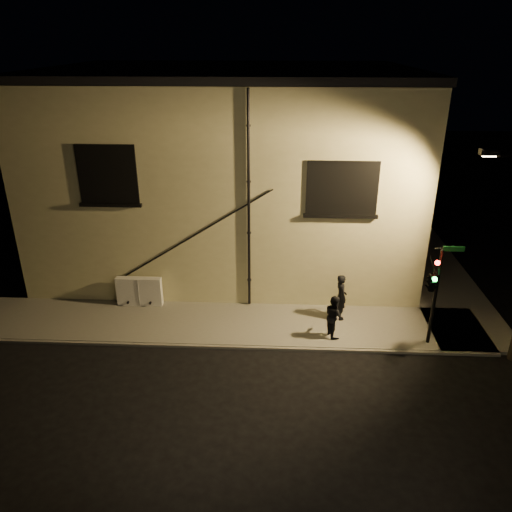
# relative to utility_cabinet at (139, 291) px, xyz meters

# --- Properties ---
(ground) EXTENTS (90.00, 90.00, 0.00)m
(ground) POSITION_rel_utility_cabinet_xyz_m (6.19, -2.70, -0.71)
(ground) COLOR black
(sidewalk) EXTENTS (21.00, 16.00, 0.12)m
(sidewalk) POSITION_rel_utility_cabinet_xyz_m (7.41, 1.69, -0.65)
(sidewalk) COLOR slate
(sidewalk) RESTS_ON ground
(building) EXTENTS (16.20, 12.23, 8.80)m
(building) POSITION_rel_utility_cabinet_xyz_m (3.19, 6.29, 3.69)
(building) COLOR beige
(building) RESTS_ON ground
(utility_cabinet) EXTENTS (1.80, 0.30, 1.19)m
(utility_cabinet) POSITION_rel_utility_cabinet_xyz_m (0.00, 0.00, 0.00)
(utility_cabinet) COLOR silver
(utility_cabinet) RESTS_ON sidewalk
(pedestrian_a) EXTENTS (0.58, 0.75, 1.81)m
(pedestrian_a) POSITION_rel_utility_cabinet_xyz_m (7.91, -0.66, 0.31)
(pedestrian_a) COLOR black
(pedestrian_a) RESTS_ON sidewalk
(pedestrian_b) EXTENTS (0.81, 0.92, 1.58)m
(pedestrian_b) POSITION_rel_utility_cabinet_xyz_m (7.55, -1.89, 0.20)
(pedestrian_b) COLOR black
(pedestrian_b) RESTS_ON sidewalk
(traffic_signal) EXTENTS (1.29, 2.18, 3.69)m
(traffic_signal) POSITION_rel_utility_cabinet_xyz_m (10.66, -2.31, 1.89)
(traffic_signal) COLOR black
(traffic_signal) RESTS_ON sidewalk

